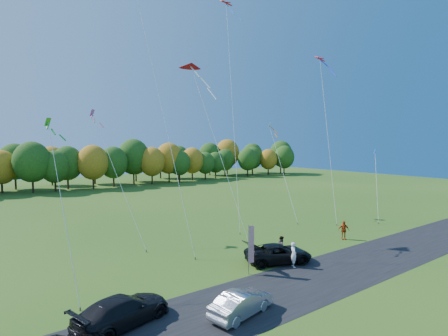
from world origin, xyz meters
TOP-DOWN VIEW (x-y plane):
  - ground at (0.00, 0.00)m, footprint 160.00×160.00m
  - asphalt_strip at (0.00, -4.00)m, footprint 90.00×6.00m
  - tree_line at (0.00, 55.00)m, footprint 116.00×12.00m
  - black_suv at (0.69, -0.23)m, footprint 5.67×4.10m
  - silver_sedan at (-6.78, -5.00)m, footprint 4.24×2.24m
  - dark_truck_a at (-12.31, -2.25)m, footprint 5.55×3.40m
  - person_tailgate_a at (0.94, -1.55)m, footprint 0.68×0.80m
  - person_tailgate_b at (1.92, 0.64)m, footprint 1.00×1.04m
  - person_east at (10.39, 0.81)m, footprint 1.07×1.03m
  - feather_flag at (-2.57, -0.76)m, footprint 0.47×0.11m
  - kite_delta_blue at (-4.91, 9.70)m, footprint 3.67×11.86m
  - kite_parafoil_orange at (6.44, 13.30)m, footprint 7.70×11.25m
  - kite_delta_red at (0.05, 7.36)m, footprint 2.28×9.48m
  - kite_parafoil_rainbow at (17.11, 8.10)m, footprint 6.78×7.54m
  - kite_diamond_green at (-13.88, 3.63)m, footprint 0.95×6.34m
  - kite_diamond_white at (12.21, 10.85)m, footprint 2.20×7.16m
  - kite_diamond_pink at (-7.54, 12.25)m, footprint 2.52×8.72m
  - kite_diamond_blue_low at (21.16, 3.92)m, footprint 4.53×3.61m

SIDE VIEW (x-z plane):
  - ground at x=0.00m, z-range 0.00..0.00m
  - tree_line at x=0.00m, z-range -5.00..5.00m
  - asphalt_strip at x=0.00m, z-range 0.00..0.01m
  - silver_sedan at x=-6.78m, z-range 0.00..1.33m
  - black_suv at x=0.69m, z-range 0.00..1.43m
  - dark_truck_a at x=-12.31m, z-range 0.00..1.50m
  - person_tailgate_b at x=1.92m, z-range 0.00..1.69m
  - person_east at x=10.39m, z-range 0.00..1.79m
  - person_tailgate_a at x=0.94m, z-range 0.00..1.86m
  - feather_flag at x=-2.57m, z-range 0.38..3.91m
  - kite_diamond_blue_low at x=21.16m, z-range -0.20..8.53m
  - kite_diamond_green at x=-13.88m, z-range 0.06..11.24m
  - kite_diamond_white at x=12.21m, z-range -0.19..12.09m
  - kite_diamond_pink at x=-7.54m, z-range -0.21..12.63m
  - kite_delta_red at x=0.05m, z-range 0.42..18.53m
  - kite_parafoil_rainbow at x=17.11m, z-range -0.15..20.79m
  - kite_parafoil_orange at x=6.44m, z-range -0.17..27.84m
  - kite_delta_blue at x=-4.91m, z-range 0.19..30.53m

